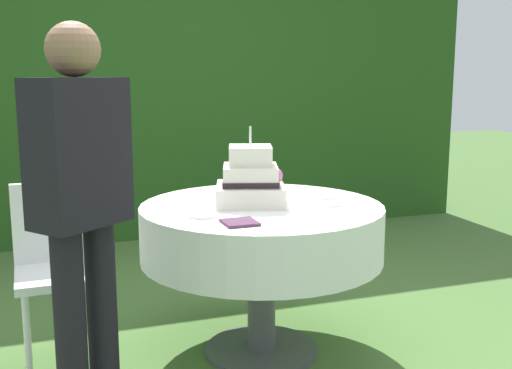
% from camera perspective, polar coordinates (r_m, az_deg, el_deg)
% --- Properties ---
extents(ground_plane, '(20.00, 20.00, 0.00)m').
position_cam_1_polar(ground_plane, '(3.30, 0.50, -15.14)').
color(ground_plane, '#476B33').
extents(foliage_hedge, '(5.82, 0.57, 2.77)m').
position_cam_1_polar(foliage_hedge, '(5.57, -9.10, 9.79)').
color(foliage_hedge, '#234C19').
rests_on(foliage_hedge, ground_plane).
extents(cake_table, '(1.21, 1.21, 0.77)m').
position_cam_1_polar(cake_table, '(3.08, 0.52, -4.48)').
color(cake_table, '#4C4C51').
rests_on(cake_table, ground_plane).
extents(wedding_cake, '(0.42, 0.42, 0.39)m').
position_cam_1_polar(wedding_cake, '(3.06, -0.48, 0.34)').
color(wedding_cake, silver).
rests_on(wedding_cake, cake_table).
extents(serving_plate_near, '(0.12, 0.12, 0.01)m').
position_cam_1_polar(serving_plate_near, '(3.07, 6.77, -1.78)').
color(serving_plate_near, white).
rests_on(serving_plate_near, cake_table).
extents(serving_plate_far, '(0.13, 0.13, 0.01)m').
position_cam_1_polar(serving_plate_far, '(2.81, -5.09, -2.85)').
color(serving_plate_far, white).
rests_on(serving_plate_far, cake_table).
extents(serving_plate_left, '(0.14, 0.14, 0.01)m').
position_cam_1_polar(serving_plate_left, '(3.25, 6.09, -1.11)').
color(serving_plate_left, white).
rests_on(serving_plate_left, cake_table).
extents(napkin_stack, '(0.15, 0.15, 0.01)m').
position_cam_1_polar(napkin_stack, '(2.66, -1.51, -3.54)').
color(napkin_stack, '#4C2D47').
rests_on(napkin_stack, cake_table).
extents(garden_chair, '(0.41, 0.41, 0.89)m').
position_cam_1_polar(garden_chair, '(3.16, -17.88, -6.33)').
color(garden_chair, white).
rests_on(garden_chair, ground_plane).
extents(standing_person, '(0.41, 0.38, 1.60)m').
position_cam_1_polar(standing_person, '(2.41, -15.90, -1.76)').
color(standing_person, black).
rests_on(standing_person, ground_plane).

